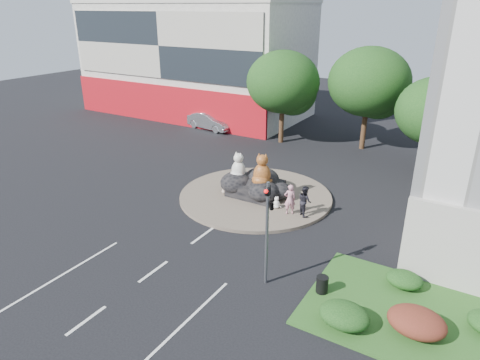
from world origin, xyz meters
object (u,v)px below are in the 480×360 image
Objects in this scene: cat_tabby at (262,169)px; litter_bin at (322,284)px; cat_white at (238,166)px; pedestrian_pink at (290,199)px; pedestrian_dark at (305,201)px; kitten_white at (277,202)px; parked_car at (210,121)px; kitten_calico at (225,188)px.

cat_tabby is 10.15m from litter_bin.
cat_tabby is at bearing 5.95° from cat_white.
pedestrian_dark is (0.83, 0.28, -0.01)m from pedestrian_pink.
kitten_white is 0.42× the size of pedestrian_pink.
cat_white reaches higher than pedestrian_pink.
parked_car reaches higher than kitten_white.
litter_bin is at bearing 92.20° from pedestrian_pink.
kitten_calico is (-2.39, -0.65, -1.56)m from cat_tabby.
pedestrian_pink is (2.52, -1.17, -1.03)m from cat_tabby.
kitten_calico is 1.04× the size of kitten_white.
kitten_white is 1.92m from pedestrian_dark.
kitten_calico is at bearing 176.79° from cat_tabby.
kitten_white is 8.35m from litter_bin.
kitten_white is at bearing 130.35° from litter_bin.
cat_tabby is at bearing 133.72° from litter_bin.
cat_white is 0.88× the size of cat_tabby.
cat_white is 2.46× the size of litter_bin.
kitten_calico is at bearing 144.74° from litter_bin.
pedestrian_pink is at bearing 19.65° from kitten_calico.
litter_bin is (3.56, -6.35, -0.62)m from pedestrian_dark.
pedestrian_pink is 0.36× the size of parked_car.
parked_car reaches higher than kitten_calico.
cat_white reaches higher than parked_car.
pedestrian_dark reaches higher than litter_bin.
kitten_calico is 11.40m from litter_bin.
cat_tabby is 0.41× the size of parked_car.
pedestrian_dark is at bearing -50.30° from kitten_white.
cat_white is at bearing -49.75° from pedestrian_pink.
cat_white reaches higher than kitten_white.
cat_tabby is 1.14× the size of pedestrian_pink.
kitten_white is at bearing -50.01° from pedestrian_pink.
cat_tabby reaches higher than cat_white.
pedestrian_pink is 20.51m from parked_car.
litter_bin is (8.72, -7.31, -1.54)m from cat_white.
cat_tabby reaches higher than litter_bin.
parked_car is at bearing 153.70° from kitten_calico.
kitten_calico is 1.07× the size of litter_bin.
cat_tabby is at bearing 40.83° from kitten_calico.
cat_white is at bearing 114.32° from kitten_white.
cat_tabby is (1.80, -0.08, 0.13)m from cat_white.
pedestrian_pink is at bearing -43.20° from cat_tabby.
pedestrian_dark reaches higher than kitten_calico.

